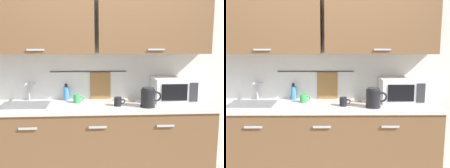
# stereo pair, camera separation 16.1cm
# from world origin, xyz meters

# --- Properties ---
(counter_unit) EXTENTS (2.53, 0.64, 0.90)m
(counter_unit) POSITION_xyz_m (-0.01, 0.30, 0.46)
(counter_unit) COLOR brown
(counter_unit) RESTS_ON ground
(back_wall_assembly) EXTENTS (3.70, 0.41, 2.50)m
(back_wall_assembly) POSITION_xyz_m (0.00, 0.53, 1.52)
(back_wall_assembly) COLOR silver
(back_wall_assembly) RESTS_ON ground
(sink_faucet) EXTENTS (0.09, 0.17, 0.22)m
(sink_faucet) POSITION_xyz_m (-0.79, 0.53, 1.04)
(sink_faucet) COLOR #B2B5BA
(sink_faucet) RESTS_ON counter_unit
(microwave) EXTENTS (0.46, 0.35, 0.27)m
(microwave) POSITION_xyz_m (0.88, 0.41, 1.04)
(microwave) COLOR white
(microwave) RESTS_ON counter_unit
(electric_kettle) EXTENTS (0.23, 0.16, 0.21)m
(electric_kettle) POSITION_xyz_m (0.54, 0.15, 1.00)
(electric_kettle) COLOR black
(electric_kettle) RESTS_ON counter_unit
(dish_soap_bottle) EXTENTS (0.06, 0.06, 0.20)m
(dish_soap_bottle) POSITION_xyz_m (-0.36, 0.53, 0.99)
(dish_soap_bottle) COLOR #3F8CD8
(dish_soap_bottle) RESTS_ON counter_unit
(mug_near_sink) EXTENTS (0.12, 0.08, 0.09)m
(mug_near_sink) POSITION_xyz_m (-0.22, 0.39, 0.95)
(mug_near_sink) COLOR green
(mug_near_sink) RESTS_ON counter_unit
(mug_by_kettle) EXTENTS (0.12, 0.08, 0.09)m
(mug_by_kettle) POSITION_xyz_m (0.22, 0.21, 0.95)
(mug_by_kettle) COLOR black
(mug_by_kettle) RESTS_ON counter_unit
(wooden_spoon) EXTENTS (0.27, 0.13, 0.01)m
(wooden_spoon) POSITION_xyz_m (0.34, 0.42, 0.91)
(wooden_spoon) COLOR #9E7042
(wooden_spoon) RESTS_ON counter_unit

